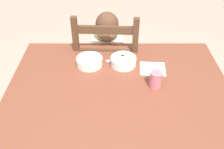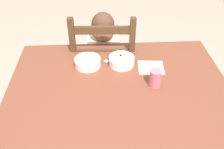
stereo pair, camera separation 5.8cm
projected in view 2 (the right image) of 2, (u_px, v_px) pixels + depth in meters
name	position (u px, v px, depth m)	size (l,w,h in m)	color
dining_table	(119.00, 104.00, 1.42)	(1.20, 0.96, 0.74)	brown
dining_chair	(104.00, 73.00, 1.94)	(0.44, 0.44, 0.98)	#4E321F
child_figure	(104.00, 56.00, 1.84)	(0.32, 0.31, 0.93)	beige
bowl_of_peas	(88.00, 62.00, 1.51)	(0.16, 0.16, 0.05)	white
bowl_of_carrots	(122.00, 61.00, 1.52)	(0.15, 0.15, 0.05)	white
spoon	(111.00, 61.00, 1.55)	(0.14, 0.03, 0.01)	silver
drinking_cup	(155.00, 78.00, 1.35)	(0.07, 0.07, 0.10)	#D26C7B
paper_napkin	(151.00, 67.00, 1.51)	(0.15, 0.13, 0.00)	white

